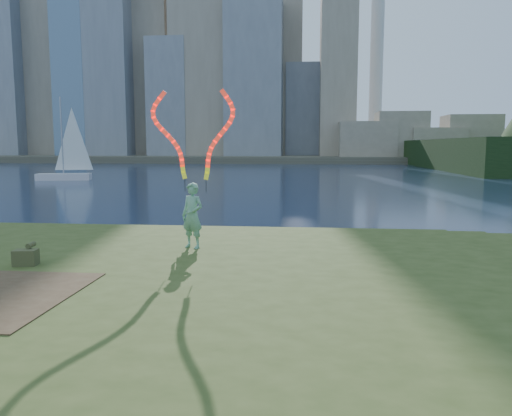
# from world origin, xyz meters

# --- Properties ---
(ground) EXTENTS (320.00, 320.00, 0.00)m
(ground) POSITION_xyz_m (0.00, 0.00, 0.00)
(ground) COLOR #1B2844
(ground) RESTS_ON ground
(grassy_knoll) EXTENTS (20.00, 18.00, 0.80)m
(grassy_knoll) POSITION_xyz_m (0.00, -2.30, 0.34)
(grassy_knoll) COLOR #3A491A
(grassy_knoll) RESTS_ON ground
(far_shore) EXTENTS (320.00, 40.00, 1.20)m
(far_shore) POSITION_xyz_m (0.00, 95.00, 0.60)
(far_shore) COLOR #4C4737
(far_shore) RESTS_ON ground
(woman_with_ribbons) EXTENTS (1.83, 0.85, 3.91)m
(woman_with_ribbons) POSITION_xyz_m (0.48, 0.85, 2.24)
(woman_with_ribbons) COLOR #106C32
(woman_with_ribbons) RESTS_ON grassy_knoll
(canvas_bag) EXTENTS (0.48, 0.54, 0.42)m
(canvas_bag) POSITION_xyz_m (-2.44, -1.17, 0.97)
(canvas_bag) COLOR #3D4322
(canvas_bag) RESTS_ON grassy_knoll
(sailboat) EXTENTS (5.03, 2.59, 7.57)m
(sailboat) POSITION_xyz_m (-18.76, 33.46, 1.30)
(sailboat) COLOR silver
(sailboat) RESTS_ON ground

